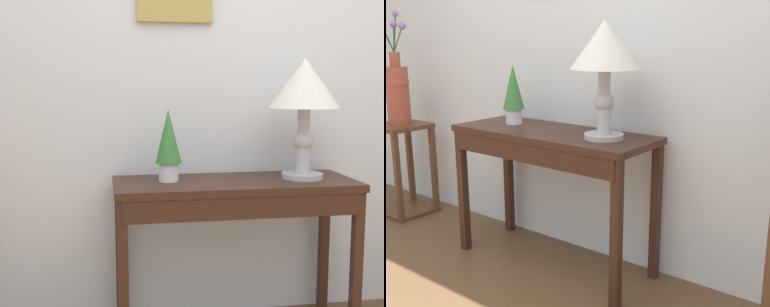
# 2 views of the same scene
# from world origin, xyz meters

# --- Properties ---
(back_wall_with_art) EXTENTS (9.00, 0.13, 2.80)m
(back_wall_with_art) POSITION_xyz_m (-0.00, 1.60, 1.40)
(back_wall_with_art) COLOR silver
(back_wall_with_art) RESTS_ON ground
(console_table) EXTENTS (1.14, 0.44, 0.77)m
(console_table) POSITION_xyz_m (-0.08, 1.26, 0.65)
(console_table) COLOR #381E14
(console_table) RESTS_ON ground
(table_lamp) EXTENTS (0.33, 0.33, 0.57)m
(table_lamp) POSITION_xyz_m (0.25, 1.29, 1.18)
(table_lamp) COLOR #B7B7BC
(table_lamp) RESTS_ON console_table
(potted_plant_on_console) EXTENTS (0.12, 0.12, 0.34)m
(potted_plant_on_console) POSITION_xyz_m (-0.39, 1.31, 0.95)
(potted_plant_on_console) COLOR silver
(potted_plant_on_console) RESTS_ON console_table
(pedestal_stand_left) EXTENTS (0.34, 0.34, 0.66)m
(pedestal_stand_left) POSITION_xyz_m (-1.45, 1.25, 0.33)
(pedestal_stand_left) COLOR #56331E
(pedestal_stand_left) RESTS_ON ground
(flower_vase_tall_left) EXTENTS (0.19, 0.20, 0.76)m
(flower_vase_tall_left) POSITION_xyz_m (-1.45, 1.25, 0.91)
(flower_vase_tall_left) COLOR #9E4733
(flower_vase_tall_left) RESTS_ON pedestal_stand_left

